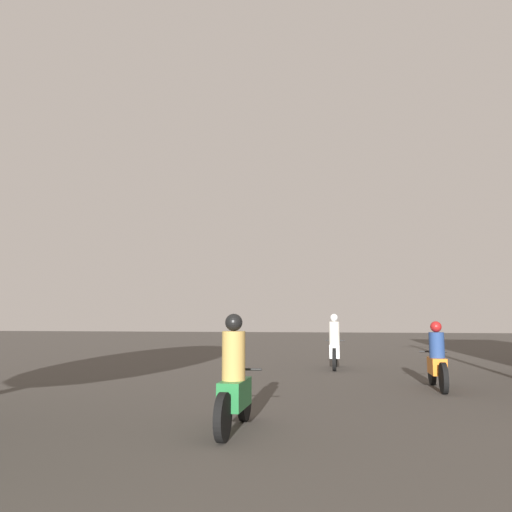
{
  "coord_description": "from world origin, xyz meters",
  "views": [
    {
      "loc": [
        0.45,
        0.3,
        1.5
      ],
      "look_at": [
        -2.78,
        18.0,
        3.8
      ],
      "focal_mm": 35.0,
      "sensor_mm": 36.0,
      "label": 1
    }
  ],
  "objects": [
    {
      "name": "motorcycle_orange",
      "position": [
        2.35,
        11.89,
        0.59
      ],
      "size": [
        0.6,
        2.08,
        1.47
      ],
      "rotation": [
        0.0,
        0.0,
        0.05
      ],
      "color": "black",
      "rests_on": "ground_plane"
    },
    {
      "name": "motorcycle_white",
      "position": [
        0.04,
        16.05,
        0.67
      ],
      "size": [
        0.6,
        2.03,
        1.68
      ],
      "rotation": [
        0.0,
        0.0,
        -0.03
      ],
      "color": "black",
      "rests_on": "ground_plane"
    },
    {
      "name": "motorcycle_green",
      "position": [
        -1.1,
        7.13,
        0.63
      ],
      "size": [
        0.6,
        1.94,
        1.58
      ],
      "rotation": [
        0.0,
        0.0,
        0.1
      ],
      "color": "black",
      "rests_on": "ground_plane"
    }
  ]
}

